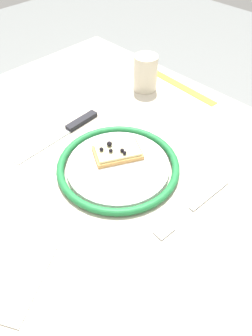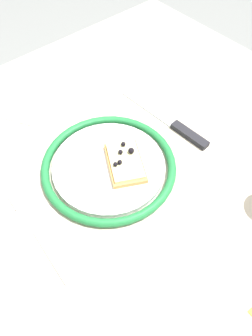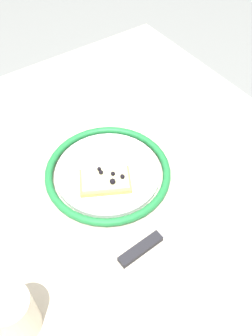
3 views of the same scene
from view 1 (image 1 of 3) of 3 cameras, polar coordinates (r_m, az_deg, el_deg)
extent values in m
plane|color=slate|center=(1.32, -2.69, -21.99)|extent=(6.00, 6.00, 0.00)
cube|color=#BCB29E|center=(0.72, -4.59, 0.19)|extent=(0.99, 0.84, 0.03)
cylinder|color=#4C4742|center=(1.38, -4.45, 6.22)|extent=(0.05, 0.05, 0.70)
cylinder|color=white|center=(0.69, -1.39, 0.23)|extent=(0.22, 0.22, 0.01)
torus|color=#1E7238|center=(0.69, -1.40, 0.41)|extent=(0.26, 0.26, 0.02)
cube|color=tan|center=(0.70, -1.50, 2.72)|extent=(0.11, 0.12, 0.01)
cube|color=beige|center=(0.70, -1.51, 3.20)|extent=(0.09, 0.11, 0.01)
sphere|color=black|center=(0.68, -0.25, 2.69)|extent=(0.01, 0.01, 0.01)
sphere|color=black|center=(0.69, -2.71, 3.10)|extent=(0.01, 0.01, 0.01)
sphere|color=black|center=(0.70, -2.81, 4.20)|extent=(0.01, 0.01, 0.01)
sphere|color=black|center=(0.69, -4.19, 3.19)|extent=(0.01, 0.01, 0.01)
sphere|color=black|center=(0.69, -0.69, 3.15)|extent=(0.01, 0.01, 0.01)
cube|color=silver|center=(0.77, -14.43, 3.80)|extent=(0.03, 0.15, 0.00)
cube|color=black|center=(0.82, -7.85, 8.28)|extent=(0.02, 0.09, 0.01)
cube|color=#B8B8B8|center=(0.66, 14.52, -4.63)|extent=(0.02, 0.11, 0.00)
cube|color=#B8B8B8|center=(0.60, 6.79, -11.00)|extent=(0.02, 0.04, 0.00)
cylinder|color=beige|center=(0.92, 3.48, 16.45)|extent=(0.06, 0.06, 0.10)
cube|color=yellow|center=(0.97, 9.36, 14.27)|extent=(0.26, 0.04, 0.00)
cube|color=white|center=(0.58, -20.42, -16.93)|extent=(0.18, 0.19, 0.00)
camera|label=2|loc=(0.64, 41.19, 37.09)|focal=33.04mm
camera|label=3|loc=(0.96, -13.11, 50.66)|focal=38.69mm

